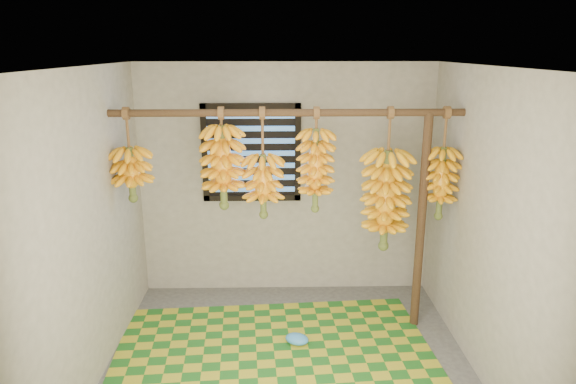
{
  "coord_description": "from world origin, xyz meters",
  "views": [
    {
      "loc": [
        -0.09,
        -3.63,
        2.52
      ],
      "look_at": [
        0.0,
        0.55,
        1.35
      ],
      "focal_mm": 32.0,
      "sensor_mm": 36.0,
      "label": 1
    }
  ],
  "objects_px": {
    "woven_mat": "(276,368)",
    "banana_bunch_c": "(263,186)",
    "banana_bunch_f": "(441,183)",
    "support_post": "(421,224)",
    "plastic_bag": "(297,339)",
    "banana_bunch_d": "(316,170)",
    "banana_bunch_e": "(386,200)",
    "banana_bunch_a": "(131,174)",
    "banana_bunch_b": "(223,167)"
  },
  "relations": [
    {
      "from": "plastic_bag",
      "to": "banana_bunch_c",
      "type": "height_order",
      "value": "banana_bunch_c"
    },
    {
      "from": "banana_bunch_d",
      "to": "banana_bunch_e",
      "type": "relative_size",
      "value": 0.72
    },
    {
      "from": "support_post",
      "to": "banana_bunch_d",
      "type": "distance_m",
      "value": 1.08
    },
    {
      "from": "banana_bunch_a",
      "to": "banana_bunch_f",
      "type": "distance_m",
      "value": 2.7
    },
    {
      "from": "support_post",
      "to": "banana_bunch_f",
      "type": "distance_m",
      "value": 0.41
    },
    {
      "from": "woven_mat",
      "to": "banana_bunch_c",
      "type": "height_order",
      "value": "banana_bunch_c"
    },
    {
      "from": "banana_bunch_a",
      "to": "banana_bunch_d",
      "type": "height_order",
      "value": "same"
    },
    {
      "from": "banana_bunch_b",
      "to": "banana_bunch_c",
      "type": "relative_size",
      "value": 0.91
    },
    {
      "from": "banana_bunch_c",
      "to": "woven_mat",
      "type": "bearing_deg",
      "value": -81.56
    },
    {
      "from": "plastic_bag",
      "to": "banana_bunch_b",
      "type": "bearing_deg",
      "value": 152.38
    },
    {
      "from": "banana_bunch_b",
      "to": "woven_mat",
      "type": "bearing_deg",
      "value": -56.88
    },
    {
      "from": "banana_bunch_e",
      "to": "banana_bunch_a",
      "type": "bearing_deg",
      "value": 180.0
    },
    {
      "from": "banana_bunch_c",
      "to": "banana_bunch_d",
      "type": "bearing_deg",
      "value": -0.0
    },
    {
      "from": "banana_bunch_d",
      "to": "banana_bunch_f",
      "type": "relative_size",
      "value": 0.92
    },
    {
      "from": "banana_bunch_e",
      "to": "plastic_bag",
      "type": "bearing_deg",
      "value": -157.34
    },
    {
      "from": "woven_mat",
      "to": "banana_bunch_c",
      "type": "relative_size",
      "value": 2.8
    },
    {
      "from": "support_post",
      "to": "banana_bunch_c",
      "type": "relative_size",
      "value": 2.06
    },
    {
      "from": "banana_bunch_d",
      "to": "banana_bunch_f",
      "type": "distance_m",
      "value": 1.11
    },
    {
      "from": "woven_mat",
      "to": "banana_bunch_d",
      "type": "relative_size",
      "value": 2.96
    },
    {
      "from": "banana_bunch_c",
      "to": "banana_bunch_d",
      "type": "xyz_separation_m",
      "value": [
        0.46,
        -0.0,
        0.14
      ]
    },
    {
      "from": "support_post",
      "to": "woven_mat",
      "type": "height_order",
      "value": "support_post"
    },
    {
      "from": "plastic_bag",
      "to": "banana_bunch_a",
      "type": "bearing_deg",
      "value": 166.89
    },
    {
      "from": "banana_bunch_f",
      "to": "support_post",
      "type": "bearing_deg",
      "value": 180.0
    },
    {
      "from": "support_post",
      "to": "banana_bunch_c",
      "type": "bearing_deg",
      "value": 180.0
    },
    {
      "from": "banana_bunch_d",
      "to": "banana_bunch_e",
      "type": "bearing_deg",
      "value": 0.0
    },
    {
      "from": "banana_bunch_a",
      "to": "banana_bunch_d",
      "type": "relative_size",
      "value": 0.88
    },
    {
      "from": "support_post",
      "to": "banana_bunch_a",
      "type": "bearing_deg",
      "value": 180.0
    },
    {
      "from": "banana_bunch_a",
      "to": "woven_mat",
      "type": "bearing_deg",
      "value": -28.99
    },
    {
      "from": "banana_bunch_d",
      "to": "banana_bunch_a",
      "type": "bearing_deg",
      "value": 180.0
    },
    {
      "from": "banana_bunch_b",
      "to": "banana_bunch_e",
      "type": "bearing_deg",
      "value": 0.0
    },
    {
      "from": "banana_bunch_e",
      "to": "banana_bunch_c",
      "type": "bearing_deg",
      "value": 180.0
    },
    {
      "from": "plastic_bag",
      "to": "banana_bunch_d",
      "type": "distance_m",
      "value": 1.49
    },
    {
      "from": "banana_bunch_e",
      "to": "banana_bunch_f",
      "type": "bearing_deg",
      "value": 0.0
    },
    {
      "from": "banana_bunch_c",
      "to": "banana_bunch_f",
      "type": "distance_m",
      "value": 1.56
    },
    {
      "from": "support_post",
      "to": "banana_bunch_b",
      "type": "xyz_separation_m",
      "value": [
        -1.76,
        0.0,
        0.53
      ]
    },
    {
      "from": "plastic_bag",
      "to": "banana_bunch_c",
      "type": "distance_m",
      "value": 1.38
    },
    {
      "from": "banana_bunch_e",
      "to": "banana_bunch_b",
      "type": "bearing_deg",
      "value": 180.0
    },
    {
      "from": "support_post",
      "to": "plastic_bag",
      "type": "height_order",
      "value": "support_post"
    },
    {
      "from": "banana_bunch_a",
      "to": "banana_bunch_f",
      "type": "bearing_deg",
      "value": 0.0
    },
    {
      "from": "woven_mat",
      "to": "banana_bunch_e",
      "type": "distance_m",
      "value": 1.71
    },
    {
      "from": "banana_bunch_a",
      "to": "banana_bunch_e",
      "type": "relative_size",
      "value": 0.63
    },
    {
      "from": "woven_mat",
      "to": "banana_bunch_a",
      "type": "relative_size",
      "value": 3.36
    },
    {
      "from": "plastic_bag",
      "to": "banana_bunch_d",
      "type": "bearing_deg",
      "value": 63.09
    },
    {
      "from": "banana_bunch_c",
      "to": "plastic_bag",
      "type": "bearing_deg",
      "value": -49.01
    },
    {
      "from": "support_post",
      "to": "banana_bunch_f",
      "type": "bearing_deg",
      "value": 0.0
    },
    {
      "from": "support_post",
      "to": "plastic_bag",
      "type": "xyz_separation_m",
      "value": [
        -1.13,
        -0.33,
        -0.95
      ]
    },
    {
      "from": "banana_bunch_a",
      "to": "banana_bunch_e",
      "type": "xyz_separation_m",
      "value": [
        2.22,
        0.0,
        -0.25
      ]
    },
    {
      "from": "plastic_bag",
      "to": "banana_bunch_f",
      "type": "bearing_deg",
      "value": 14.58
    },
    {
      "from": "woven_mat",
      "to": "banana_bunch_b",
      "type": "height_order",
      "value": "banana_bunch_b"
    },
    {
      "from": "banana_bunch_c",
      "to": "banana_bunch_e",
      "type": "distance_m",
      "value": 1.09
    }
  ]
}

